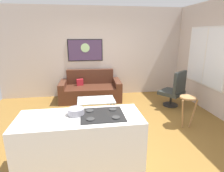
% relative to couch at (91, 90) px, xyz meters
% --- Properties ---
extents(ground, '(6.40, 6.40, 0.04)m').
position_rel_couch_xyz_m(ground, '(0.43, -1.94, -0.31)').
color(ground, brown).
extents(back_wall, '(6.40, 0.05, 2.80)m').
position_rel_couch_xyz_m(back_wall, '(0.43, 0.48, 1.11)').
color(back_wall, beige).
rests_on(back_wall, ground).
extents(right_wall, '(0.05, 6.40, 2.80)m').
position_rel_couch_xyz_m(right_wall, '(3.06, -1.64, 1.11)').
color(right_wall, beige).
rests_on(right_wall, ground).
extents(couch, '(1.86, 0.97, 0.89)m').
position_rel_couch_xyz_m(couch, '(0.00, 0.00, 0.00)').
color(couch, '#4A271A').
rests_on(couch, ground).
extents(coffee_table, '(0.91, 0.59, 0.42)m').
position_rel_couch_xyz_m(coffee_table, '(0.08, -1.22, 0.09)').
color(coffee_table, silver).
rests_on(coffee_table, ground).
extents(armchair, '(0.81, 0.80, 1.02)m').
position_rel_couch_xyz_m(armchair, '(2.28, -0.95, 0.19)').
color(armchair, black).
rests_on(armchair, ground).
extents(bar_stool, '(0.38, 0.38, 0.70)m').
position_rel_couch_xyz_m(bar_stool, '(1.98, -2.11, 0.25)').
color(bar_stool, '#9F7446').
rests_on(bar_stool, ground).
extents(kitchen_counter, '(1.73, 0.71, 0.92)m').
position_rel_couch_xyz_m(kitchen_counter, '(-0.27, -3.19, 0.16)').
color(kitchen_counter, white).
rests_on(kitchen_counter, ground).
extents(mixing_bowl, '(0.24, 0.24, 0.09)m').
position_rel_couch_xyz_m(mixing_bowl, '(-0.33, -3.11, 0.65)').
color(mixing_bowl, '#908F9C').
rests_on(mixing_bowl, kitchen_counter).
extents(wall_painting, '(1.09, 0.03, 0.68)m').
position_rel_couch_xyz_m(wall_painting, '(-0.11, 0.44, 1.19)').
color(wall_painting, black).
extents(window, '(0.03, 1.59, 1.54)m').
position_rel_couch_xyz_m(window, '(3.02, -1.04, 1.11)').
color(window, silver).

